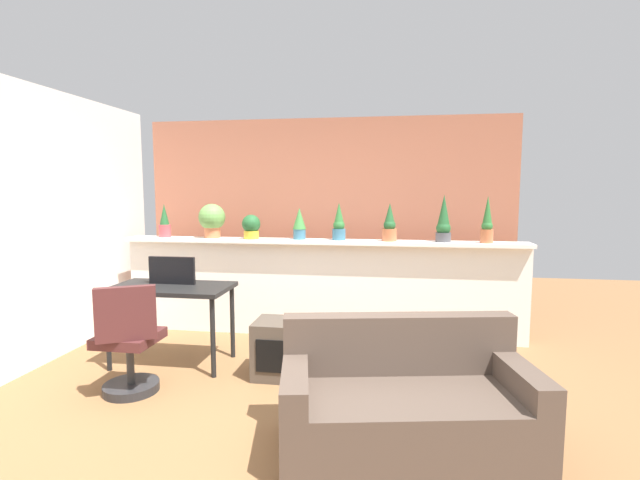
# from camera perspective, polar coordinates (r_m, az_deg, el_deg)

# --- Properties ---
(ground_plane) EXTENTS (12.00, 12.00, 0.00)m
(ground_plane) POSITION_cam_1_polar(r_m,az_deg,el_deg) (3.52, -5.53, -21.54)
(ground_plane) COLOR brown
(divider_wall) EXTENTS (4.47, 0.16, 1.05)m
(divider_wall) POSITION_cam_1_polar(r_m,az_deg,el_deg) (5.20, -0.10, -6.14)
(divider_wall) COLOR white
(divider_wall) RESTS_ON ground
(plant_shelf) EXTENTS (4.47, 0.29, 0.04)m
(plant_shelf) POSITION_cam_1_polar(r_m,az_deg,el_deg) (5.07, -0.17, -0.20)
(plant_shelf) COLOR white
(plant_shelf) RESTS_ON divider_wall
(brick_wall_behind) EXTENTS (4.47, 0.10, 2.50)m
(brick_wall_behind) POSITION_cam_1_polar(r_m,az_deg,el_deg) (5.69, 0.83, 2.30)
(brick_wall_behind) COLOR #AD664C
(brick_wall_behind) RESTS_ON ground
(side_wall_left) EXTENTS (0.12, 4.40, 2.60)m
(side_wall_left) POSITION_cam_1_polar(r_m,az_deg,el_deg) (4.74, -34.86, 1.00)
(side_wall_left) COLOR white
(side_wall_left) RESTS_ON ground
(potted_plant_0) EXTENTS (0.14, 0.14, 0.39)m
(potted_plant_0) POSITION_cam_1_polar(r_m,az_deg,el_deg) (5.64, -18.71, 2.07)
(potted_plant_0) COLOR #B7474C
(potted_plant_0) RESTS_ON plant_shelf
(potted_plant_1) EXTENTS (0.30, 0.30, 0.39)m
(potted_plant_1) POSITION_cam_1_polar(r_m,az_deg,el_deg) (5.42, -13.24, 2.54)
(potted_plant_1) COLOR #C66B42
(potted_plant_1) RESTS_ON plant_shelf
(potted_plant_2) EXTENTS (0.21, 0.21, 0.27)m
(potted_plant_2) POSITION_cam_1_polar(r_m,az_deg,el_deg) (5.21, -8.52, 1.69)
(potted_plant_2) COLOR gold
(potted_plant_2) RESTS_ON plant_shelf
(potted_plant_3) EXTENTS (0.15, 0.15, 0.35)m
(potted_plant_3) POSITION_cam_1_polar(r_m,az_deg,el_deg) (5.11, -2.57, 2.10)
(potted_plant_3) COLOR #386B84
(potted_plant_3) RESTS_ON plant_shelf
(potted_plant_4) EXTENTS (0.14, 0.14, 0.41)m
(potted_plant_4) POSITION_cam_1_polar(r_m,az_deg,el_deg) (5.04, 2.36, 1.99)
(potted_plant_4) COLOR #386B84
(potted_plant_4) RESTS_ON plant_shelf
(potted_plant_5) EXTENTS (0.15, 0.15, 0.41)m
(potted_plant_5) POSITION_cam_1_polar(r_m,az_deg,el_deg) (4.98, 8.62, 1.82)
(potted_plant_5) COLOR #C66B42
(potted_plant_5) RESTS_ON plant_shelf
(potted_plant_6) EXTENTS (0.16, 0.16, 0.50)m
(potted_plant_6) POSITION_cam_1_polar(r_m,az_deg,el_deg) (5.02, 15.07, 2.21)
(potted_plant_6) COLOR #4C4C51
(potted_plant_6) RESTS_ON plant_shelf
(potted_plant_7) EXTENTS (0.13, 0.13, 0.49)m
(potted_plant_7) POSITION_cam_1_polar(r_m,az_deg,el_deg) (5.05, 20.01, 1.98)
(potted_plant_7) COLOR #C66B42
(potted_plant_7) RESTS_ON plant_shelf
(desk) EXTENTS (1.10, 0.60, 0.75)m
(desk) POSITION_cam_1_polar(r_m,az_deg,el_deg) (4.54, -17.94, -6.46)
(desk) COLOR black
(desk) RESTS_ON ground
(tv_monitor) EXTENTS (0.45, 0.04, 0.26)m
(tv_monitor) POSITION_cam_1_polar(r_m,az_deg,el_deg) (4.59, -17.88, -3.60)
(tv_monitor) COLOR black
(tv_monitor) RESTS_ON desk
(office_chair) EXTENTS (0.52, 0.52, 0.91)m
(office_chair) POSITION_cam_1_polar(r_m,az_deg,el_deg) (4.06, -22.60, -12.21)
(office_chair) COLOR #262628
(office_chair) RESTS_ON ground
(side_cube_shelf) EXTENTS (0.40, 0.41, 0.50)m
(side_cube_shelf) POSITION_cam_1_polar(r_m,az_deg,el_deg) (4.17, -5.26, -13.25)
(side_cube_shelf) COLOR #4C4238
(side_cube_shelf) RESTS_ON ground
(couch) EXTENTS (1.68, 1.04, 0.80)m
(couch) POSITION_cam_1_polar(r_m,az_deg,el_deg) (3.14, 10.59, -19.47)
(couch) COLOR brown
(couch) RESTS_ON ground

